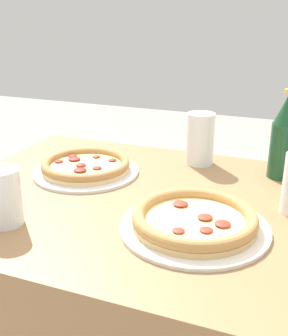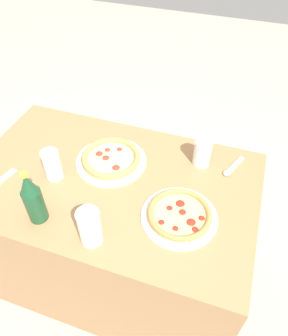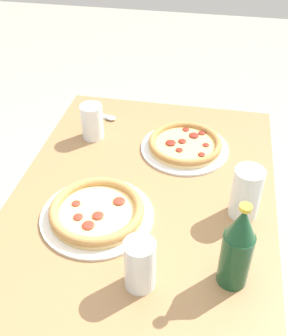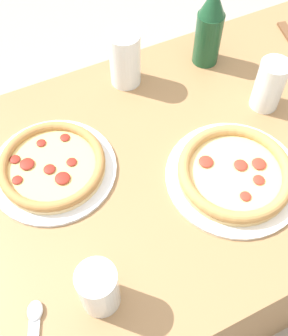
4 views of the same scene
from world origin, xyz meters
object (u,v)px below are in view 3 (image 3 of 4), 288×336
object	(u,v)px
glass_cola	(246,194)
pizza_veggie	(185,145)
beer_bottle	(238,248)
glass_orange_juice	(140,266)
spoon	(103,116)
pizza_salami	(97,212)
glass_iced_tea	(92,123)

from	to	relation	value
glass_cola	pizza_veggie	bearing A→B (deg)	35.24
glass_cola	beer_bottle	distance (m)	0.23
pizza_veggie	beer_bottle	distance (m)	0.53
pizza_veggie	glass_orange_juice	bearing A→B (deg)	175.84
spoon	glass_orange_juice	bearing A→B (deg)	-158.23
pizza_salami	pizza_veggie	bearing A→B (deg)	-28.68
pizza_salami	glass_cola	distance (m)	0.40
glass_orange_juice	beer_bottle	bearing A→B (deg)	-76.07
glass_iced_tea	spoon	bearing A→B (deg)	0.26
pizza_veggie	glass_cola	xyz separation A→B (m)	(-0.27, -0.19, 0.05)
pizza_veggie	glass_orange_juice	world-z (taller)	glass_orange_juice
glass_orange_juice	spoon	bearing A→B (deg)	21.77
pizza_veggie	glass_orange_juice	size ratio (longest dim) A/B	2.15
glass_cola	glass_iced_tea	distance (m)	0.58
glass_cola	glass_iced_tea	world-z (taller)	glass_cola
beer_bottle	glass_orange_juice	bearing A→B (deg)	103.93
pizza_veggie	pizza_salami	xyz separation A→B (m)	(-0.36, 0.20, 0.00)
glass_cola	glass_iced_tea	bearing A→B (deg)	60.80
glass_cola	glass_orange_juice	size ratio (longest dim) A/B	1.11
pizza_veggie	spoon	size ratio (longest dim) A/B	1.93
pizza_veggie	glass_cola	distance (m)	0.33
spoon	glass_iced_tea	bearing A→B (deg)	-179.74
glass_iced_tea	spoon	world-z (taller)	glass_iced_tea
glass_orange_juice	beer_bottle	size ratio (longest dim) A/B	0.57
beer_bottle	spoon	distance (m)	0.81
glass_iced_tea	beer_bottle	size ratio (longest dim) A/B	0.51
pizza_salami	glass_iced_tea	size ratio (longest dim) A/B	2.55
beer_bottle	spoon	size ratio (longest dim) A/B	1.57
pizza_salami	spoon	bearing A→B (deg)	13.50
pizza_veggie	spoon	distance (m)	0.35
glass_orange_juice	pizza_salami	bearing A→B (deg)	39.50
pizza_veggie	spoon	bearing A→B (deg)	65.13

